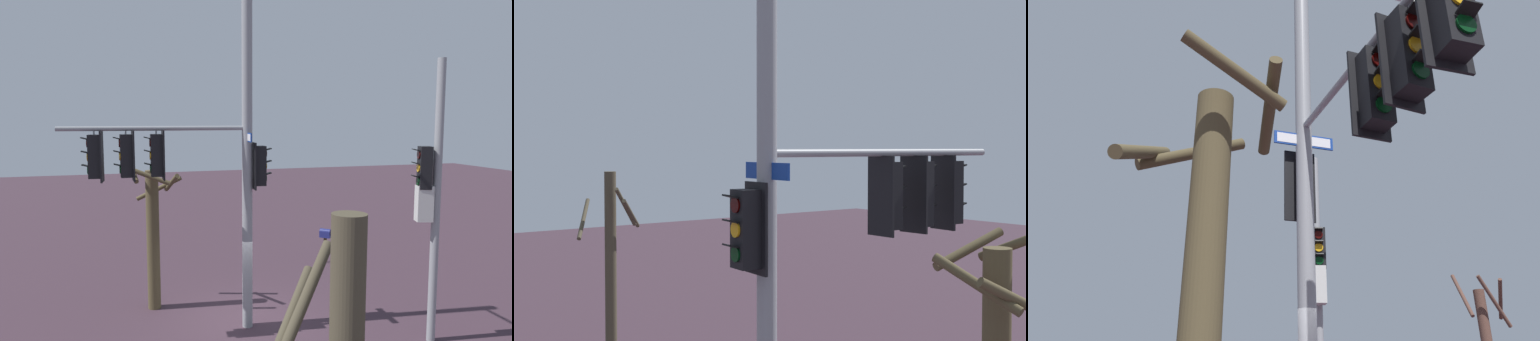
{
  "view_description": "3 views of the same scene",
  "coord_description": "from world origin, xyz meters",
  "views": [
    {
      "loc": [
        -12.84,
        3.42,
        5.9
      ],
      "look_at": [
        -0.49,
        -0.25,
        4.49
      ],
      "focal_mm": 33.01,
      "sensor_mm": 36.0,
      "label": 1
    },
    {
      "loc": [
        7.46,
        -5.87,
        5.73
      ],
      "look_at": [
        -0.83,
        0.36,
        5.4
      ],
      "focal_mm": 48.61,
      "sensor_mm": 36.0,
      "label": 2
    },
    {
      "loc": [
        2.54,
        6.83,
        1.48
      ],
      "look_at": [
        -0.05,
        -0.06,
        4.78
      ],
      "focal_mm": 33.07,
      "sensor_mm": 36.0,
      "label": 3
    }
  ],
  "objects": [
    {
      "name": "main_signal_pole_assembly",
      "position": [
        -0.5,
        0.98,
        5.16
      ],
      "size": [
        3.79,
        5.57,
        9.92
      ],
      "rotation": [
        0.0,
        0.0,
        1.56
      ],
      "color": "gray",
      "rests_on": "ground"
    },
    {
      "name": "secondary_pole_assembly",
      "position": [
        -2.61,
        -4.35,
        3.91
      ],
      "size": [
        0.44,
        0.76,
        7.43
      ],
      "rotation": [
        0.0,
        0.0,
        1.27
      ],
      "color": "gray",
      "rests_on": "ground"
    },
    {
      "name": "bare_tree_across_street",
      "position": [
        1.7,
        2.42,
        2.42
      ],
      "size": [
        1.8,
        1.74,
        4.65
      ],
      "color": "brown",
      "rests_on": "ground"
    }
  ]
}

